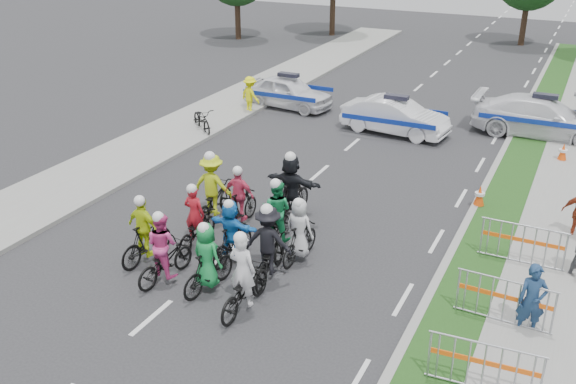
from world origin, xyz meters
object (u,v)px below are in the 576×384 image
at_px(rider_6, 196,226).
at_px(barrier_1, 504,303).
at_px(police_car_0, 288,92).
at_px(spectator_0, 532,300).
at_px(rider_7, 299,236).
at_px(rider_11, 291,192).
at_px(rider_0, 244,284).
at_px(barrier_0, 483,370).
at_px(police_car_1, 395,116).
at_px(rider_10, 213,194).
at_px(rider_1, 208,264).
at_px(cone_0, 479,197).
at_px(rider_3, 145,236).
at_px(parked_bike, 202,120).
at_px(rider_8, 277,220).
at_px(rider_9, 240,203).
at_px(police_car_2, 542,117).
at_px(marshal_hiviz, 250,95).
at_px(rider_5, 232,235).
at_px(rider_2, 164,254).
at_px(barrier_2, 522,246).
at_px(rider_4, 269,250).
at_px(cone_1, 563,154).

relative_size(rider_6, barrier_1, 0.88).
xyz_separation_m(police_car_0, spectator_0, (11.41, -12.40, 0.12)).
relative_size(rider_7, barrier_1, 0.85).
bearing_deg(rider_11, rider_0, 105.66).
bearing_deg(barrier_0, rider_11, 141.35).
distance_m(rider_0, police_car_1, 12.82).
relative_size(rider_10, barrier_1, 1.02).
bearing_deg(barrier_0, rider_1, 172.60).
bearing_deg(rider_1, cone_0, -114.06).
height_order(rider_3, parked_bike, rider_3).
relative_size(rider_8, barrier_1, 0.93).
bearing_deg(rider_9, rider_11, -139.12).
height_order(rider_11, police_car_2, rider_11).
bearing_deg(rider_3, marshal_hiviz, -66.38).
distance_m(rider_7, marshal_hiviz, 12.48).
bearing_deg(parked_bike, barrier_0, -90.16).
height_order(rider_3, rider_5, rider_3).
bearing_deg(spectator_0, rider_3, 168.23).
bearing_deg(rider_6, rider_2, 95.20).
distance_m(rider_6, rider_7, 2.69).
bearing_deg(barrier_2, rider_9, -171.71).
height_order(rider_10, cone_0, rider_10).
bearing_deg(police_car_1, rider_4, -170.76).
height_order(rider_8, spectator_0, rider_8).
bearing_deg(rider_6, rider_9, -108.05).
xyz_separation_m(rider_5, rider_7, (1.45, 0.76, -0.05)).
relative_size(marshal_hiviz, barrier_2, 0.77).
bearing_deg(barrier_1, parked_bike, 147.44).
bearing_deg(rider_11, barrier_2, -175.57).
bearing_deg(barrier_1, rider_2, -168.18).
bearing_deg(marshal_hiviz, cone_0, 173.18).
xyz_separation_m(rider_6, rider_8, (1.79, 1.01, 0.10)).
bearing_deg(rider_2, rider_5, -116.27).
bearing_deg(cone_1, rider_1, -118.61).
height_order(rider_4, rider_8, rider_4).
bearing_deg(police_car_1, cone_1, -88.60).
bearing_deg(rider_10, cone_1, -138.04).
xyz_separation_m(rider_4, cone_0, (3.67, 6.02, -0.41)).
relative_size(rider_6, police_car_0, 0.45).
distance_m(rider_10, cone_0, 7.59).
distance_m(rider_10, parked_bike, 7.70).
relative_size(rider_6, marshal_hiviz, 1.14).
distance_m(rider_9, rider_11, 1.43).
bearing_deg(rider_8, rider_0, 99.32).
bearing_deg(rider_0, marshal_hiviz, -60.39).
height_order(rider_3, police_car_0, rider_3).
bearing_deg(police_car_2, rider_0, 164.51).
distance_m(rider_5, cone_0, 7.50).
relative_size(rider_3, rider_10, 0.88).
bearing_deg(barrier_1, rider_8, 168.74).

